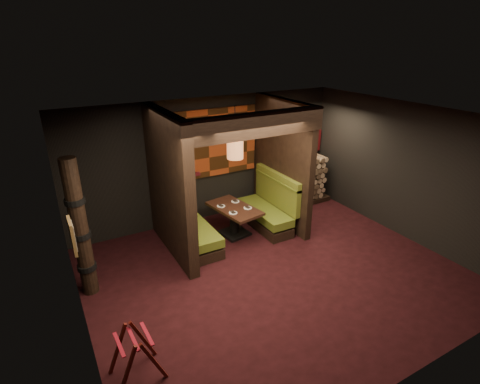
% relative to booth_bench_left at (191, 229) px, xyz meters
% --- Properties ---
extents(floor, '(6.50, 5.50, 0.02)m').
position_rel_booth_bench_left_xyz_m(floor, '(0.96, -1.65, -0.41)').
color(floor, black).
rests_on(floor, ground).
extents(ceiling, '(6.50, 5.50, 0.02)m').
position_rel_booth_bench_left_xyz_m(ceiling, '(0.96, -1.65, 2.46)').
color(ceiling, black).
rests_on(ceiling, ground).
extents(wall_back, '(6.50, 0.02, 2.85)m').
position_rel_booth_bench_left_xyz_m(wall_back, '(0.96, 1.11, 1.02)').
color(wall_back, black).
rests_on(wall_back, ground).
extents(wall_front, '(6.50, 0.02, 2.85)m').
position_rel_booth_bench_left_xyz_m(wall_front, '(0.96, -4.41, 1.02)').
color(wall_front, black).
rests_on(wall_front, ground).
extents(wall_left, '(0.02, 5.50, 2.85)m').
position_rel_booth_bench_left_xyz_m(wall_left, '(-2.30, -1.65, 1.02)').
color(wall_left, black).
rests_on(wall_left, ground).
extents(wall_right, '(0.02, 5.50, 2.85)m').
position_rel_booth_bench_left_xyz_m(wall_right, '(4.22, -1.65, 1.02)').
color(wall_right, black).
rests_on(wall_right, ground).
extents(partition_left, '(0.20, 2.20, 2.85)m').
position_rel_booth_bench_left_xyz_m(partition_left, '(-0.39, -0.00, 1.02)').
color(partition_left, black).
rests_on(partition_left, floor).
extents(partition_right, '(0.15, 2.10, 2.85)m').
position_rel_booth_bench_left_xyz_m(partition_right, '(2.26, 0.05, 1.02)').
color(partition_right, black).
rests_on(partition_right, floor).
extents(header_beam, '(2.85, 0.18, 0.44)m').
position_rel_booth_bench_left_xyz_m(header_beam, '(0.94, -0.95, 2.23)').
color(header_beam, black).
rests_on(header_beam, partition_left).
extents(tapa_back_panel, '(2.40, 0.06, 1.55)m').
position_rel_booth_bench_left_xyz_m(tapa_back_panel, '(0.94, 1.06, 1.42)').
color(tapa_back_panel, '#9C3915').
rests_on(tapa_back_panel, wall_back).
extents(tapa_side_panel, '(0.04, 1.85, 1.45)m').
position_rel_booth_bench_left_xyz_m(tapa_side_panel, '(-0.27, 0.17, 1.45)').
color(tapa_side_panel, '#9C3915').
rests_on(tapa_side_panel, partition_left).
extents(lacquer_shelf, '(0.60, 0.12, 0.07)m').
position_rel_booth_bench_left_xyz_m(lacquer_shelf, '(0.36, 1.00, 0.78)').
color(lacquer_shelf, '#51111A').
rests_on(lacquer_shelf, wall_back).
extents(booth_bench_left, '(0.68, 1.60, 1.14)m').
position_rel_booth_bench_left_xyz_m(booth_bench_left, '(0.00, 0.00, 0.00)').
color(booth_bench_left, black).
rests_on(booth_bench_left, floor).
extents(booth_bench_right, '(0.68, 1.60, 1.14)m').
position_rel_booth_bench_left_xyz_m(booth_bench_right, '(1.89, 0.00, 0.00)').
color(booth_bench_right, black).
rests_on(booth_bench_right, floor).
extents(dining_table, '(0.87, 1.34, 0.66)m').
position_rel_booth_bench_left_xyz_m(dining_table, '(1.01, -0.01, 0.03)').
color(dining_table, black).
rests_on(dining_table, floor).
extents(place_settings, '(0.64, 0.67, 0.03)m').
position_rel_booth_bench_left_xyz_m(place_settings, '(1.01, -0.01, 0.27)').
color(place_settings, white).
rests_on(place_settings, dining_table).
extents(pendant_lamp, '(0.33, 0.33, 1.08)m').
position_rel_booth_bench_left_xyz_m(pendant_lamp, '(1.01, -0.06, 1.60)').
color(pendant_lamp, '#B0683A').
rests_on(pendant_lamp, ceiling).
extents(framed_picture, '(0.05, 0.36, 0.46)m').
position_rel_booth_bench_left_xyz_m(framed_picture, '(-2.25, -1.55, 1.22)').
color(framed_picture, olive).
rests_on(framed_picture, wall_left).
extents(luggage_rack, '(0.69, 0.50, 0.74)m').
position_rel_booth_bench_left_xyz_m(luggage_rack, '(-1.85, -2.66, -0.03)').
color(luggage_rack, '#410D08').
rests_on(luggage_rack, floor).
extents(totem_column, '(0.31, 0.31, 2.40)m').
position_rel_booth_bench_left_xyz_m(totem_column, '(-2.09, -0.55, 0.79)').
color(totem_column, black).
rests_on(totem_column, floor).
extents(firewood_stack, '(1.73, 0.70, 1.22)m').
position_rel_booth_bench_left_xyz_m(firewood_stack, '(3.25, 0.70, 0.21)').
color(firewood_stack, black).
rests_on(firewood_stack, floor).
extents(mosaic_header, '(1.83, 0.10, 0.56)m').
position_rel_booth_bench_left_xyz_m(mosaic_header, '(3.25, 1.03, 1.10)').
color(mosaic_header, maroon).
rests_on(mosaic_header, wall_back).
extents(bay_front_post, '(0.08, 0.08, 2.85)m').
position_rel_booth_bench_left_xyz_m(bay_front_post, '(2.35, 0.31, 1.02)').
color(bay_front_post, black).
rests_on(bay_front_post, floor).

